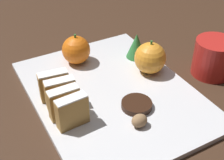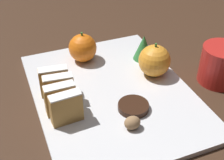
# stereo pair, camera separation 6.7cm
# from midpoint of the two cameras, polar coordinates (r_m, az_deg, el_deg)

# --- Properties ---
(ground_plane) EXTENTS (6.00, 6.00, 0.00)m
(ground_plane) POSITION_cam_midpoint_polar(r_m,az_deg,el_deg) (0.70, -2.76, -2.88)
(ground_plane) COLOR #382316
(serving_platter) EXTENTS (0.33, 0.44, 0.01)m
(serving_platter) POSITION_cam_midpoint_polar(r_m,az_deg,el_deg) (0.69, -2.77, -2.50)
(serving_platter) COLOR silver
(serving_platter) RESTS_ON ground_plane
(stollen_slice_front) EXTENTS (0.06, 0.03, 0.07)m
(stollen_slice_front) POSITION_cam_midpoint_polar(r_m,az_deg,el_deg) (0.60, -10.53, -5.83)
(stollen_slice_front) COLOR #B28442
(stollen_slice_front) RESTS_ON serving_platter
(stollen_slice_second) EXTENTS (0.06, 0.02, 0.07)m
(stollen_slice_second) POSITION_cam_midpoint_polar(r_m,az_deg,el_deg) (0.62, -11.83, -4.21)
(stollen_slice_second) COLOR #B28442
(stollen_slice_second) RESTS_ON serving_platter
(stollen_slice_third) EXTENTS (0.06, 0.03, 0.07)m
(stollen_slice_third) POSITION_cam_midpoint_polar(r_m,az_deg,el_deg) (0.65, -12.36, -2.50)
(stollen_slice_third) COLOR #B28442
(stollen_slice_third) RESTS_ON serving_platter
(stollen_slice_fourth) EXTENTS (0.06, 0.03, 0.07)m
(stollen_slice_fourth) POSITION_cam_midpoint_polar(r_m,az_deg,el_deg) (0.67, -13.41, -1.09)
(stollen_slice_fourth) COLOR #B28442
(stollen_slice_fourth) RESTS_ON serving_platter
(orange_near) EXTENTS (0.07, 0.07, 0.08)m
(orange_near) POSITION_cam_midpoint_polar(r_m,az_deg,el_deg) (0.78, -9.06, 5.37)
(orange_near) COLOR orange
(orange_near) RESTS_ON serving_platter
(orange_far) EXTENTS (0.07, 0.07, 0.08)m
(orange_far) POSITION_cam_midpoint_polar(r_m,az_deg,el_deg) (0.73, 4.39, 3.95)
(orange_far) COLOR orange
(orange_far) RESTS_ON serving_platter
(walnut) EXTENTS (0.03, 0.03, 0.03)m
(walnut) POSITION_cam_midpoint_polar(r_m,az_deg,el_deg) (0.60, 1.82, -7.57)
(walnut) COLOR #8E6B47
(walnut) RESTS_ON serving_platter
(chocolate_cookie) EXTENTS (0.06, 0.06, 0.01)m
(chocolate_cookie) POSITION_cam_midpoint_polar(r_m,az_deg,el_deg) (0.64, 1.55, -4.65)
(chocolate_cookie) COLOR black
(chocolate_cookie) RESTS_ON serving_platter
(evergreen_sprig) EXTENTS (0.05, 0.05, 0.07)m
(evergreen_sprig) POSITION_cam_midpoint_polar(r_m,az_deg,el_deg) (0.79, 2.05, 6.24)
(evergreen_sprig) COLOR #2D7538
(evergreen_sprig) RESTS_ON serving_platter
(coffee_mug) EXTENTS (0.13, 0.10, 0.09)m
(coffee_mug) POSITION_cam_midpoint_polar(r_m,az_deg,el_deg) (0.77, 15.81, 3.92)
(coffee_mug) COLOR red
(coffee_mug) RESTS_ON ground_plane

